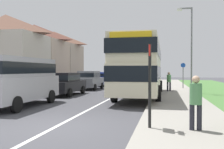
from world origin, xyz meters
name	(u,v)px	position (x,y,z in m)	size (l,w,h in m)	color
ground_plane	(56,127)	(0.00, 0.00, 0.00)	(120.00, 120.00, 0.00)	#424247
lane_marking_centre	(109,99)	(0.00, 8.00, 0.00)	(0.14, 60.00, 0.01)	silver
pavement_near_side	(180,104)	(4.20, 6.00, 0.06)	(3.20, 68.00, 0.12)	gray
double_decker_bus	(141,66)	(1.84, 9.88, 2.14)	(2.80, 11.26, 3.70)	beige
parked_van_silver	(18,78)	(-3.72, 3.91, 1.44)	(2.11, 5.48, 2.44)	#B7B7BC
parked_car_black	(65,83)	(-3.69, 9.95, 0.90)	(1.91, 4.56, 1.64)	black
parked_car_grey	(89,79)	(-3.55, 15.69, 0.95)	(1.91, 4.20, 1.75)	slate
parked_car_blue	(103,78)	(-3.49, 21.03, 0.89)	(1.98, 4.23, 1.61)	navy
pedestrian_at_stop	(196,100)	(4.30, -0.09, 0.98)	(0.34, 0.34, 1.67)	#23232D
pedestrian_walking_away	(169,81)	(3.77, 13.96, 0.98)	(0.34, 0.34, 1.67)	#23232D
bus_stop_sign	(150,80)	(3.00, -0.04, 1.54)	(0.09, 0.52, 2.60)	black
cycle_route_sign	(183,74)	(5.15, 17.65, 1.43)	(0.44, 0.08, 2.52)	slate
street_lamp_mid	(190,44)	(5.31, 12.65, 3.83)	(1.14, 0.20, 6.58)	slate
house_terrace_far_side	(34,55)	(-12.54, 21.79, 3.76)	(7.30, 17.48, 7.53)	beige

